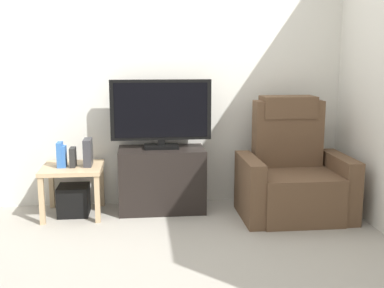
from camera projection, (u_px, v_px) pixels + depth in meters
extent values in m
plane|color=#9E998E|center=(160.00, 244.00, 3.75)|extent=(6.40, 6.40, 0.00)
cube|color=silver|center=(154.00, 72.00, 4.61)|extent=(6.40, 0.06, 2.60)
cube|color=black|center=(162.00, 179.00, 4.53)|extent=(0.80, 0.44, 0.60)
cube|color=black|center=(163.00, 172.00, 4.30)|extent=(0.74, 0.02, 0.02)
cube|color=black|center=(162.00, 167.00, 4.35)|extent=(0.34, 0.11, 0.04)
cube|color=black|center=(161.00, 146.00, 4.49)|extent=(0.32, 0.20, 0.03)
cube|color=black|center=(161.00, 142.00, 4.48)|extent=(0.06, 0.04, 0.05)
cube|color=black|center=(161.00, 110.00, 4.43)|extent=(0.93, 0.05, 0.56)
cube|color=black|center=(161.00, 110.00, 4.40)|extent=(0.86, 0.01, 0.50)
cube|color=brown|center=(294.00, 194.00, 4.35)|extent=(0.70, 0.72, 0.42)
cube|color=brown|center=(288.00, 133.00, 4.52)|extent=(0.64, 0.20, 0.62)
cube|color=brown|center=(288.00, 107.00, 4.49)|extent=(0.50, 0.26, 0.20)
cube|color=brown|center=(249.00, 188.00, 4.29)|extent=(0.14, 0.68, 0.56)
cube|color=brown|center=(339.00, 186.00, 4.38)|extent=(0.14, 0.68, 0.56)
cube|color=tan|center=(72.00, 168.00, 4.36)|extent=(0.54, 0.54, 0.04)
cube|color=tan|center=(42.00, 201.00, 4.15)|extent=(0.04, 0.04, 0.43)
cube|color=tan|center=(97.00, 199.00, 4.20)|extent=(0.04, 0.04, 0.43)
cube|color=tan|center=(52.00, 186.00, 4.61)|extent=(0.04, 0.04, 0.43)
cube|color=tan|center=(102.00, 185.00, 4.66)|extent=(0.04, 0.04, 0.43)
cube|color=black|center=(74.00, 200.00, 4.42)|extent=(0.28, 0.28, 0.28)
cube|color=#3366B2|center=(60.00, 155.00, 4.31)|extent=(0.05, 0.12, 0.23)
cube|color=#3366B2|center=(64.00, 156.00, 4.32)|extent=(0.03, 0.11, 0.19)
cube|color=#262626|center=(73.00, 157.00, 4.33)|extent=(0.05, 0.13, 0.18)
cube|color=#333338|center=(88.00, 152.00, 4.36)|extent=(0.07, 0.20, 0.25)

